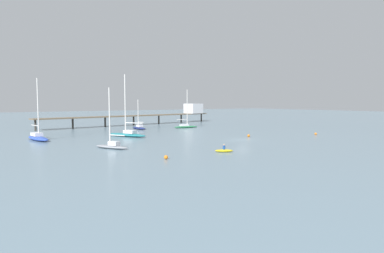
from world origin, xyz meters
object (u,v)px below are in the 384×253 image
(mooring_buoy_mid, at_px, (316,134))
(sailboat_teal, at_px, (128,133))
(sailboat_gray, at_px, (112,145))
(sailboat_blue, at_px, (38,137))
(dinghy_yellow, at_px, (224,150))
(mooring_buoy_outer, at_px, (249,136))
(sailboat_navy, at_px, (139,127))
(sailboat_green, at_px, (186,126))
(pier, at_px, (169,112))
(mooring_buoy_far, at_px, (166,157))

(mooring_buoy_mid, bearing_deg, sailboat_teal, 150.42)
(sailboat_gray, xyz_separation_m, sailboat_blue, (-7.17, 18.17, 0.07))
(sailboat_gray, relative_size, dinghy_yellow, 3.32)
(dinghy_yellow, height_order, mooring_buoy_outer, dinghy_yellow)
(sailboat_gray, bearing_deg, mooring_buoy_outer, 1.05)
(sailboat_navy, xyz_separation_m, dinghy_yellow, (-7.22, -42.68, -0.32))
(sailboat_gray, height_order, dinghy_yellow, sailboat_gray)
(sailboat_green, xyz_separation_m, sailboat_blue, (-39.14, -9.68, 0.10))
(pier, xyz_separation_m, sailboat_navy, (-18.60, -16.52, -3.25))
(sailboat_gray, height_order, mooring_buoy_outer, sailboat_gray)
(sailboat_navy, bearing_deg, sailboat_blue, -155.25)
(sailboat_green, distance_m, mooring_buoy_far, 50.77)
(sailboat_green, bearing_deg, mooring_buoy_outer, -95.86)
(mooring_buoy_mid, relative_size, mooring_buoy_far, 1.00)
(sailboat_navy, relative_size, sailboat_teal, 0.60)
(pier, relative_size, mooring_buoy_mid, 115.57)
(sailboat_gray, height_order, sailboat_teal, sailboat_teal)
(dinghy_yellow, distance_m, mooring_buoy_mid, 32.95)
(pier, bearing_deg, sailboat_navy, -138.39)
(sailboat_blue, relative_size, sailboat_teal, 0.90)
(sailboat_blue, xyz_separation_m, sailboat_teal, (16.49, -3.04, 0.02))
(sailboat_teal, bearing_deg, mooring_buoy_far, -104.65)
(sailboat_teal, xyz_separation_m, mooring_buoy_outer, (19.85, -14.60, -0.43))
(sailboat_gray, distance_m, sailboat_green, 42.40)
(sailboat_green, bearing_deg, sailboat_teal, -150.69)
(mooring_buoy_outer, xyz_separation_m, mooring_buoy_mid, (14.81, -5.07, -0.02))
(mooring_buoy_far, bearing_deg, sailboat_gray, 98.44)
(sailboat_blue, bearing_deg, dinghy_yellow, -57.92)
(sailboat_navy, relative_size, sailboat_green, 0.74)
(sailboat_gray, relative_size, mooring_buoy_mid, 18.40)
(sailboat_green, height_order, sailboat_teal, sailboat_teal)
(mooring_buoy_outer, relative_size, mooring_buoy_mid, 1.07)
(pier, distance_m, sailboat_teal, 42.73)
(sailboat_blue, distance_m, mooring_buoy_mid, 55.97)
(mooring_buoy_far, bearing_deg, dinghy_yellow, 4.16)
(sailboat_navy, distance_m, mooring_buoy_outer, 31.42)
(sailboat_blue, bearing_deg, pier, 32.53)
(pier, xyz_separation_m, mooring_buoy_outer, (-8.62, -46.31, -3.51))
(sailboat_gray, xyz_separation_m, mooring_buoy_outer, (29.17, 0.53, -0.35))
(sailboat_green, height_order, sailboat_blue, sailboat_blue)
(sailboat_teal, height_order, mooring_buoy_outer, sailboat_teal)
(sailboat_blue, bearing_deg, mooring_buoy_mid, -23.95)
(pier, height_order, sailboat_navy, sailboat_navy)
(sailboat_green, bearing_deg, mooring_buoy_mid, -69.67)
(sailboat_gray, xyz_separation_m, mooring_buoy_far, (1.94, -13.08, -0.36))
(sailboat_blue, bearing_deg, sailboat_teal, -10.45)
(pier, distance_m, sailboat_green, 20.12)
(pier, height_order, mooring_buoy_outer, pier)
(mooring_buoy_outer, height_order, mooring_buoy_far, mooring_buoy_outer)
(sailboat_navy, bearing_deg, sailboat_gray, -122.32)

